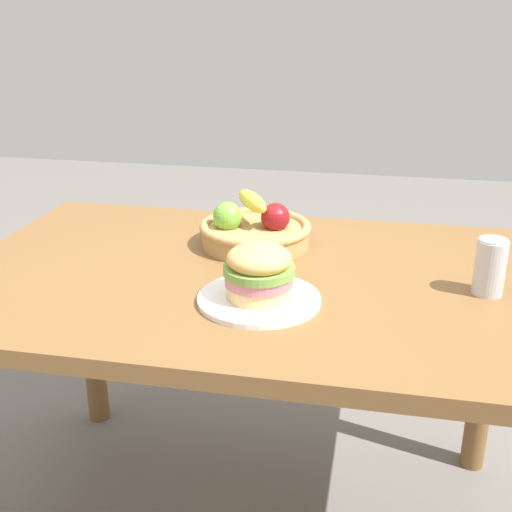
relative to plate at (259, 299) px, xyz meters
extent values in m
cube|color=brown|center=(-0.05, 0.16, -0.03)|extent=(1.40, 0.90, 0.04)
cylinder|color=brown|center=(-0.67, 0.53, -0.40)|extent=(0.07, 0.07, 0.71)
cylinder|color=brown|center=(0.57, 0.53, -0.40)|extent=(0.07, 0.07, 0.71)
cylinder|color=white|center=(0.00, 0.00, 0.00)|extent=(0.26, 0.26, 0.01)
cylinder|color=#E5BC75|center=(0.00, 0.00, 0.02)|extent=(0.14, 0.14, 0.03)
cylinder|color=#C67075|center=(0.00, 0.00, 0.05)|extent=(0.14, 0.14, 0.02)
cylinder|color=olive|center=(0.00, 0.00, 0.07)|extent=(0.15, 0.15, 0.02)
ellipsoid|color=#EAAD5D|center=(0.00, 0.00, 0.09)|extent=(0.14, 0.14, 0.06)
cylinder|color=silver|center=(0.48, 0.14, 0.05)|extent=(0.07, 0.07, 0.12)
cylinder|color=silver|center=(0.48, 0.14, 0.12)|extent=(0.06, 0.06, 0.00)
cylinder|color=tan|center=(-0.08, 0.34, 0.02)|extent=(0.28, 0.28, 0.05)
torus|color=tan|center=(-0.08, 0.34, 0.04)|extent=(0.29, 0.29, 0.02)
sphere|color=maroon|center=(-0.03, 0.34, 0.07)|extent=(0.08, 0.08, 0.08)
sphere|color=#6BAD38|center=(-0.15, 0.32, 0.07)|extent=(0.08, 0.08, 0.08)
ellipsoid|color=yellow|center=(-0.09, 0.37, 0.10)|extent=(0.14, 0.18, 0.06)
camera|label=1|loc=(0.24, -1.22, 0.58)|focal=45.38mm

